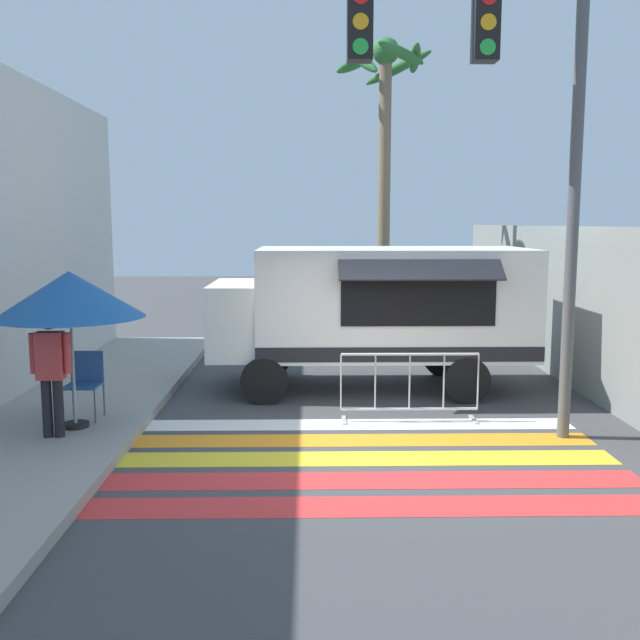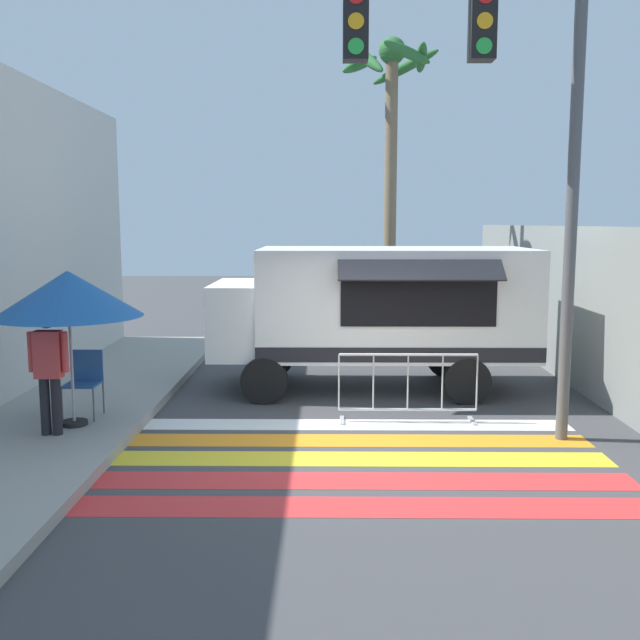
{
  "view_description": "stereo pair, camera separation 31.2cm",
  "coord_description": "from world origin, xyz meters",
  "px_view_note": "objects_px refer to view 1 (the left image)",
  "views": [
    {
      "loc": [
        -0.64,
        -9.27,
        2.93
      ],
      "look_at": [
        -0.45,
        2.12,
        1.37
      ],
      "focal_mm": 40.0,
      "sensor_mm": 36.0,
      "label": 1
    },
    {
      "loc": [
        -0.33,
        -9.27,
        2.93
      ],
      "look_at": [
        -0.45,
        2.12,
        1.37
      ],
      "focal_mm": 40.0,
      "sensor_mm": 36.0,
      "label": 2
    }
  ],
  "objects_px": {
    "vendor_person": "(51,367)",
    "barricade_front": "(410,388)",
    "patio_umbrella": "(70,295)",
    "folding_chair": "(85,378)",
    "palm_tree": "(385,127)",
    "food_truck": "(368,305)",
    "traffic_signal_pole": "(491,97)"
  },
  "relations": [
    {
      "from": "palm_tree",
      "to": "food_truck",
      "type": "bearing_deg",
      "value": -99.42
    },
    {
      "from": "food_truck",
      "to": "folding_chair",
      "type": "bearing_deg",
      "value": -151.32
    },
    {
      "from": "patio_umbrella",
      "to": "barricade_front",
      "type": "distance_m",
      "value": 4.97
    },
    {
      "from": "patio_umbrella",
      "to": "palm_tree",
      "type": "bearing_deg",
      "value": 54.56
    },
    {
      "from": "patio_umbrella",
      "to": "barricade_front",
      "type": "bearing_deg",
      "value": 8.64
    },
    {
      "from": "traffic_signal_pole",
      "to": "palm_tree",
      "type": "bearing_deg",
      "value": 95.0
    },
    {
      "from": "patio_umbrella",
      "to": "barricade_front",
      "type": "height_order",
      "value": "patio_umbrella"
    },
    {
      "from": "traffic_signal_pole",
      "to": "barricade_front",
      "type": "height_order",
      "value": "traffic_signal_pole"
    },
    {
      "from": "folding_chair",
      "to": "vendor_person",
      "type": "distance_m",
      "value": 1.02
    },
    {
      "from": "food_truck",
      "to": "folding_chair",
      "type": "height_order",
      "value": "food_truck"
    },
    {
      "from": "food_truck",
      "to": "barricade_front",
      "type": "height_order",
      "value": "food_truck"
    },
    {
      "from": "folding_chair",
      "to": "palm_tree",
      "type": "distance_m",
      "value": 9.22
    },
    {
      "from": "patio_umbrella",
      "to": "folding_chair",
      "type": "xyz_separation_m",
      "value": [
        -0.01,
        0.5,
        -1.25
      ]
    },
    {
      "from": "vendor_person",
      "to": "barricade_front",
      "type": "height_order",
      "value": "vendor_person"
    },
    {
      "from": "vendor_person",
      "to": "food_truck",
      "type": "bearing_deg",
      "value": 37.12
    },
    {
      "from": "traffic_signal_pole",
      "to": "folding_chair",
      "type": "relative_size",
      "value": 6.73
    },
    {
      "from": "food_truck",
      "to": "folding_chair",
      "type": "relative_size",
      "value": 5.78
    },
    {
      "from": "barricade_front",
      "to": "palm_tree",
      "type": "xyz_separation_m",
      "value": [
        0.24,
        6.23,
        4.57
      ]
    },
    {
      "from": "barricade_front",
      "to": "palm_tree",
      "type": "height_order",
      "value": "palm_tree"
    },
    {
      "from": "palm_tree",
      "to": "barricade_front",
      "type": "bearing_deg",
      "value": -92.22
    },
    {
      "from": "barricade_front",
      "to": "palm_tree",
      "type": "bearing_deg",
      "value": 87.78
    },
    {
      "from": "food_truck",
      "to": "traffic_signal_pole",
      "type": "relative_size",
      "value": 0.86
    },
    {
      "from": "food_truck",
      "to": "palm_tree",
      "type": "height_order",
      "value": "palm_tree"
    },
    {
      "from": "vendor_person",
      "to": "palm_tree",
      "type": "bearing_deg",
      "value": 55.89
    },
    {
      "from": "traffic_signal_pole",
      "to": "patio_umbrella",
      "type": "bearing_deg",
      "value": 178.64
    },
    {
      "from": "food_truck",
      "to": "patio_umbrella",
      "type": "xyz_separation_m",
      "value": [
        -4.26,
        -2.83,
        0.48
      ]
    },
    {
      "from": "folding_chair",
      "to": "palm_tree",
      "type": "height_order",
      "value": "palm_tree"
    },
    {
      "from": "traffic_signal_pole",
      "to": "patio_umbrella",
      "type": "height_order",
      "value": "traffic_signal_pole"
    },
    {
      "from": "food_truck",
      "to": "traffic_signal_pole",
      "type": "distance_m",
      "value": 4.44
    },
    {
      "from": "folding_chair",
      "to": "vendor_person",
      "type": "height_order",
      "value": "vendor_person"
    },
    {
      "from": "traffic_signal_pole",
      "to": "folding_chair",
      "type": "bearing_deg",
      "value": 173.5
    },
    {
      "from": "vendor_person",
      "to": "palm_tree",
      "type": "relative_size",
      "value": 0.23
    }
  ]
}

